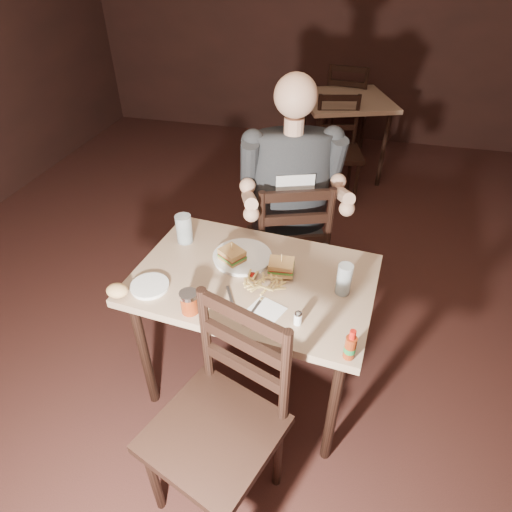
% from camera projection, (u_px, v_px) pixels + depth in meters
% --- Properties ---
extents(room_shell, '(7.00, 7.00, 7.00)m').
position_uv_depth(room_shell, '(318.00, 126.00, 1.73)').
color(room_shell, black).
rests_on(room_shell, ground).
extents(main_table, '(1.15, 0.82, 0.77)m').
position_uv_depth(main_table, '(253.00, 291.00, 2.01)').
color(main_table, tan).
rests_on(main_table, ground).
extents(bg_table, '(1.03, 1.03, 0.77)m').
position_uv_depth(bg_table, '(345.00, 107.00, 4.09)').
color(bg_table, tan).
rests_on(bg_table, ground).
extents(chair_far, '(0.60, 0.62, 0.98)m').
position_uv_depth(chair_far, '(287.00, 245.00, 2.62)').
color(chair_far, black).
rests_on(chair_far, ground).
extents(chair_near, '(0.60, 0.63, 0.99)m').
position_uv_depth(chair_near, '(214.00, 433.00, 1.64)').
color(chair_near, black).
rests_on(chair_near, ground).
extents(bg_chair_far, '(0.50, 0.54, 0.98)m').
position_uv_depth(bg_chair_far, '(347.00, 109.00, 4.63)').
color(bg_chair_far, black).
rests_on(bg_chair_far, ground).
extents(bg_chair_near, '(0.51, 0.54, 0.91)m').
position_uv_depth(bg_chair_near, '(337.00, 153.00, 3.81)').
color(bg_chair_near, black).
rests_on(bg_chair_near, ground).
extents(diner, '(0.69, 0.62, 0.99)m').
position_uv_depth(diner, '(293.00, 173.00, 2.27)').
color(diner, '#2A2C2F').
rests_on(diner, chair_far).
extents(dinner_plate, '(0.30, 0.30, 0.02)m').
position_uv_depth(dinner_plate, '(242.00, 257.00, 2.05)').
color(dinner_plate, white).
rests_on(dinner_plate, main_table).
extents(sandwich_left, '(0.14, 0.13, 0.10)m').
position_uv_depth(sandwich_left, '(232.00, 252.00, 1.99)').
color(sandwich_left, tan).
rests_on(sandwich_left, dinner_plate).
extents(sandwich_right, '(0.12, 0.10, 0.10)m').
position_uv_depth(sandwich_right, '(281.00, 263.00, 1.92)').
color(sandwich_right, tan).
rests_on(sandwich_right, dinner_plate).
extents(fries_pile, '(0.25, 0.19, 0.04)m').
position_uv_depth(fries_pile, '(264.00, 283.00, 1.87)').
color(fries_pile, '#F6CE6D').
rests_on(fries_pile, dinner_plate).
extents(ketchup_dollop, '(0.04, 0.04, 0.01)m').
position_uv_depth(ketchup_dollop, '(252.00, 275.00, 1.93)').
color(ketchup_dollop, maroon).
rests_on(ketchup_dollop, dinner_plate).
extents(glass_left, '(0.09, 0.09, 0.15)m').
position_uv_depth(glass_left, '(184.00, 229.00, 2.13)').
color(glass_left, silver).
rests_on(glass_left, main_table).
extents(glass_right, '(0.07, 0.07, 0.15)m').
position_uv_depth(glass_right, '(344.00, 279.00, 1.82)').
color(glass_right, silver).
rests_on(glass_right, main_table).
extents(hot_sauce, '(0.05, 0.05, 0.14)m').
position_uv_depth(hot_sauce, '(351.00, 344.00, 1.54)').
color(hot_sauce, maroon).
rests_on(hot_sauce, main_table).
extents(salt_shaker, '(0.04, 0.04, 0.06)m').
position_uv_depth(salt_shaker, '(298.00, 318.00, 1.70)').
color(salt_shaker, white).
rests_on(salt_shaker, main_table).
extents(syrup_dispenser, '(0.08, 0.08, 0.10)m').
position_uv_depth(syrup_dispenser, '(189.00, 302.00, 1.74)').
color(syrup_dispenser, maroon).
rests_on(syrup_dispenser, main_table).
extents(napkin, '(0.17, 0.17, 0.00)m').
position_uv_depth(napkin, '(266.00, 310.00, 1.78)').
color(napkin, white).
rests_on(napkin, main_table).
extents(knife, '(0.10, 0.18, 0.00)m').
position_uv_depth(knife, '(232.00, 301.00, 1.81)').
color(knife, silver).
rests_on(knife, napkin).
extents(fork, '(0.05, 0.17, 0.01)m').
position_uv_depth(fork, '(253.00, 311.00, 1.77)').
color(fork, silver).
rests_on(fork, napkin).
extents(side_plate, '(0.18, 0.18, 0.01)m').
position_uv_depth(side_plate, '(150.00, 287.00, 1.89)').
color(side_plate, white).
rests_on(side_plate, main_table).
extents(bread_roll, '(0.10, 0.09, 0.06)m').
position_uv_depth(bread_roll, '(117.00, 291.00, 1.81)').
color(bread_roll, tan).
rests_on(bread_roll, side_plate).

